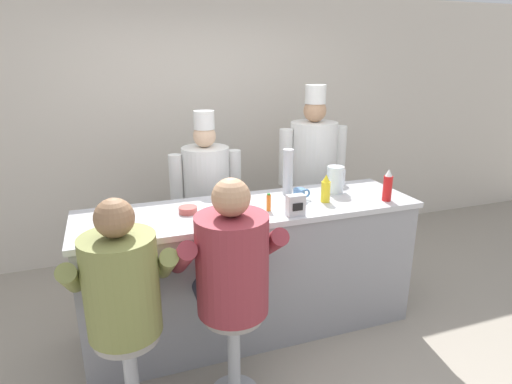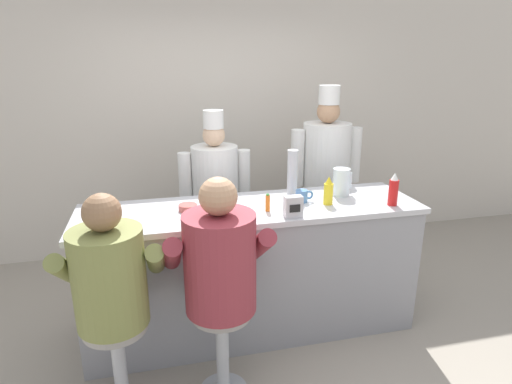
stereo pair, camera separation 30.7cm
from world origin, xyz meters
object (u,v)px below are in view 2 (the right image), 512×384
(coffee_mug_blue, at_px, (302,196))
(cook_in_whites_far, at_px, (325,172))
(cereal_bowl, at_px, (188,207))
(cook_in_whites_near, at_px, (215,193))
(hot_sauce_bottle_orange, at_px, (268,203))
(water_pitcher_clear, at_px, (341,182))
(napkin_dispenser_chrome, at_px, (293,207))
(diner_seated_olive, at_px, (111,283))
(cup_stack_steel, at_px, (292,173))
(ketchup_bottle_red, at_px, (393,190))
(breakfast_plate, at_px, (112,223))
(diner_seated_maroon, at_px, (219,268))
(coffee_mug_white, at_px, (205,219))
(mustard_bottle_yellow, at_px, (328,191))

(coffee_mug_blue, relative_size, cook_in_whites_far, 0.08)
(cereal_bowl, relative_size, cook_in_whites_near, 0.08)
(hot_sauce_bottle_orange, relative_size, water_pitcher_clear, 0.59)
(napkin_dispenser_chrome, distance_m, diner_seated_olive, 1.25)
(cup_stack_steel, bearing_deg, water_pitcher_clear, -13.44)
(ketchup_bottle_red, xyz_separation_m, breakfast_plate, (-1.99, 0.08, -0.10))
(cup_stack_steel, height_order, napkin_dispenser_chrome, cup_stack_steel)
(breakfast_plate, bearing_deg, napkin_dispenser_chrome, -7.00)
(diner_seated_maroon, bearing_deg, ketchup_bottle_red, 16.34)
(coffee_mug_white, xyz_separation_m, cook_in_whites_near, (0.22, 1.04, -0.16))
(coffee_mug_blue, height_order, diner_seated_olive, diner_seated_olive)
(hot_sauce_bottle_orange, distance_m, cereal_bowl, 0.57)
(coffee_mug_white, height_order, diner_seated_olive, diner_seated_olive)
(ketchup_bottle_red, xyz_separation_m, mustard_bottle_yellow, (-0.46, 0.13, -0.02))
(hot_sauce_bottle_orange, distance_m, breakfast_plate, 1.06)
(cup_stack_steel, bearing_deg, cereal_bowl, -168.90)
(water_pitcher_clear, distance_m, coffee_mug_white, 1.18)
(napkin_dispenser_chrome, height_order, cook_in_whites_near, cook_in_whites_near)
(napkin_dispenser_chrome, bearing_deg, cup_stack_steel, 72.83)
(breakfast_plate, distance_m, coffee_mug_white, 0.61)
(cereal_bowl, relative_size, diner_seated_maroon, 0.09)
(napkin_dispenser_chrome, distance_m, cook_in_whites_far, 1.35)
(water_pitcher_clear, distance_m, cereal_bowl, 1.21)
(hot_sauce_bottle_orange, xyz_separation_m, cook_in_whites_far, (0.85, 0.99, -0.08))
(water_pitcher_clear, relative_size, diner_seated_maroon, 0.15)
(hot_sauce_bottle_orange, height_order, cereal_bowl, hot_sauce_bottle_orange)
(breakfast_plate, height_order, coffee_mug_blue, coffee_mug_blue)
(cup_stack_steel, xyz_separation_m, cook_in_whites_near, (-0.53, 0.58, -0.30))
(hot_sauce_bottle_orange, xyz_separation_m, cook_in_whites_near, (-0.25, 0.89, -0.18))
(hot_sauce_bottle_orange, distance_m, coffee_mug_white, 0.49)
(coffee_mug_white, height_order, cup_stack_steel, cup_stack_steel)
(coffee_mug_blue, height_order, cook_in_whites_near, cook_in_whites_near)
(coffee_mug_white, bearing_deg, mustard_bottle_yellow, 11.79)
(coffee_mug_white, distance_m, diner_seated_maroon, 0.38)
(coffee_mug_blue, bearing_deg, hot_sauce_bottle_orange, -156.24)
(coffee_mug_blue, xyz_separation_m, coffee_mug_white, (-0.77, -0.29, -0.00))
(breakfast_plate, relative_size, cup_stack_steel, 0.68)
(ketchup_bottle_red, height_order, cook_in_whites_far, cook_in_whites_far)
(hot_sauce_bottle_orange, relative_size, napkin_dispenser_chrome, 0.86)
(mustard_bottle_yellow, relative_size, napkin_dispenser_chrome, 1.43)
(ketchup_bottle_red, xyz_separation_m, coffee_mug_blue, (-0.62, 0.22, -0.07))
(cup_stack_steel, distance_m, diner_seated_olive, 1.59)
(cereal_bowl, distance_m, diner_seated_olive, 0.83)
(water_pitcher_clear, bearing_deg, hot_sauce_bottle_orange, -161.49)
(diner_seated_olive, bearing_deg, napkin_dispenser_chrome, 15.92)
(cup_stack_steel, height_order, diner_seated_olive, diner_seated_olive)
(coffee_mug_blue, xyz_separation_m, diner_seated_olive, (-1.35, -0.62, -0.21))
(water_pitcher_clear, bearing_deg, cereal_bowl, -176.52)
(ketchup_bottle_red, distance_m, mustard_bottle_yellow, 0.47)
(hot_sauce_bottle_orange, bearing_deg, coffee_mug_blue, 23.76)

